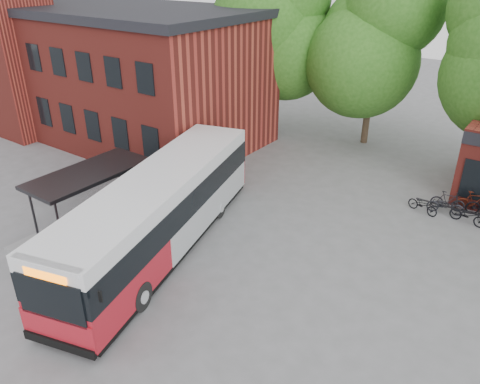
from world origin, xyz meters
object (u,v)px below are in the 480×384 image
Objects in this scene: city_bus at (161,213)px; bicycle_2 at (445,205)px; bicycle_3 at (475,202)px; bus_shelter at (93,200)px; bicycle_0 at (423,205)px; bicycle_1 at (448,201)px; bicycle_4 at (468,215)px.

city_bus is 7.80× the size of bicycle_2.
city_bus reaches higher than bicycle_3.
bus_shelter is 4.43× the size of bicycle_0.
bicycle_1 is at bearing 42.04° from bus_shelter.
bicycle_4 reaches higher than bicycle_0.
bicycle_1 is at bearing -25.02° from bicycle_0.
city_bus is at bearing 142.32° from bicycle_4.
bicycle_0 is (11.68, 10.34, -1.03)m from bus_shelter.
bicycle_3 is (13.71, 11.82, -0.89)m from bus_shelter.
bicycle_2 is (0.01, -0.46, -0.04)m from bicycle_1.
bus_shelter reaches higher than bicycle_0.
bicycle_3 is (10.13, 11.14, -1.13)m from city_bus.
city_bus is 13.67m from bicycle_2.
bus_shelter is 17.30m from bicycle_4.
bicycle_3 reaches higher than bicycle_0.
bicycle_1 is at bearing 88.25° from bicycle_3.
bicycle_2 is 1.46m from bicycle_3.
city_bus is 8.26× the size of bicycle_1.
bicycle_4 is at bearing -136.27° from bicycle_1.
bus_shelter is 4.36× the size of bicycle_1.
bicycle_1 is 1.42m from bicycle_4.
bicycle_4 is (10.13, 9.82, -1.24)m from city_bus.
bicycle_3 is at bearing 32.31° from city_bus.
city_bus is 12.67m from bicycle_0.
bicycle_3 is (1.12, 0.94, 0.11)m from bicycle_2.
bicycle_3 is 1.33m from bicycle_4.
bicycle_2 is at bearing 33.14° from city_bus.
bicycle_1 is (0.90, 1.01, 0.07)m from bicycle_0.
bicycle_0 is at bearing 107.74° from bicycle_2.
bicycle_4 is (1.12, -0.39, -0.00)m from bicycle_2.
bus_shelter is 4.16× the size of bicycle_4.
bicycle_4 is (2.03, 0.16, 0.03)m from bicycle_0.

